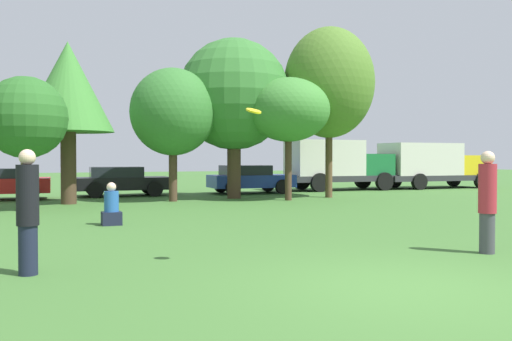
{
  "coord_description": "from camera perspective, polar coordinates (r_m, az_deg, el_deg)",
  "views": [
    {
      "loc": [
        -4.49,
        -5.54,
        1.65
      ],
      "look_at": [
        -0.81,
        3.11,
        1.43
      ],
      "focal_mm": 38.13,
      "sensor_mm": 36.0,
      "label": 1
    }
  ],
  "objects": [
    {
      "name": "ground_plane",
      "position": [
        7.32,
        15.88,
        -11.75
      ],
      "size": [
        120.0,
        120.0,
        0.0
      ],
      "primitive_type": "plane",
      "color": "#3D6B2D"
    },
    {
      "name": "person_thrower",
      "position": [
        8.29,
        -22.83,
        -3.91
      ],
      "size": [
        0.31,
        0.31,
        1.77
      ],
      "rotation": [
        0.0,
        0.0,
        -0.17
      ],
      "color": "#191E33",
      "rests_on": "ground"
    },
    {
      "name": "person_catcher",
      "position": [
        10.19,
        23.1,
        -2.94
      ],
      "size": [
        0.3,
        0.3,
        1.77
      ],
      "rotation": [
        0.0,
        0.0,
        2.98
      ],
      "color": "#3F3F47",
      "rests_on": "ground"
    },
    {
      "name": "frisbee",
      "position": [
        8.18,
        -0.25,
        6.27
      ],
      "size": [
        0.24,
        0.23,
        0.13
      ],
      "color": "yellow"
    },
    {
      "name": "bystander_sitting",
      "position": [
        13.83,
        -14.92,
        -3.8
      ],
      "size": [
        0.47,
        0.39,
        1.05
      ],
      "color": "#191E33",
      "rests_on": "ground"
    },
    {
      "name": "tree_1",
      "position": [
        18.33,
        -23.01,
        5.08
      ],
      "size": [
        2.54,
        2.54,
        4.18
      ],
      "color": "brown",
      "rests_on": "ground"
    },
    {
      "name": "tree_2",
      "position": [
        20.76,
        -19.13,
        8.14
      ],
      "size": [
        3.23,
        3.23,
        5.83
      ],
      "color": "#473323",
      "rests_on": "ground"
    },
    {
      "name": "tree_3",
      "position": [
        20.99,
        -8.72,
        6.06
      ],
      "size": [
        3.23,
        3.23,
        5.07
      ],
      "color": "#473323",
      "rests_on": "ground"
    },
    {
      "name": "tree_4",
      "position": [
        22.42,
        -2.33,
        7.91
      ],
      "size": [
        4.54,
        4.54,
        6.53
      ],
      "color": "#473323",
      "rests_on": "ground"
    },
    {
      "name": "tree_5",
      "position": [
        21.33,
        3.42,
        6.35
      ],
      "size": [
        3.24,
        3.24,
        4.79
      ],
      "color": "#473323",
      "rests_on": "ground"
    },
    {
      "name": "tree_6",
      "position": [
        23.17,
        7.68,
        9.08
      ],
      "size": [
        3.77,
        3.77,
        7.11
      ],
      "color": "brown",
      "rests_on": "ground"
    },
    {
      "name": "parked_car_black",
      "position": [
        24.36,
        -13.94,
        -1.03
      ],
      "size": [
        4.05,
        2.17,
        1.27
      ],
      "rotation": [
        0.0,
        0.0,
        -0.05
      ],
      "color": "black",
      "rests_on": "ground"
    },
    {
      "name": "parked_car_blue",
      "position": [
        25.43,
        -0.67,
        -0.85
      ],
      "size": [
        3.96,
        2.19,
        1.32
      ],
      "rotation": [
        0.0,
        0.0,
        -0.05
      ],
      "color": "#1E389E",
      "rests_on": "ground"
    },
    {
      "name": "delivery_truck_green",
      "position": [
        28.22,
        8.38,
        0.73
      ],
      "size": [
        6.0,
        2.59,
        2.56
      ],
      "rotation": [
        0.0,
        0.0,
        -0.05
      ],
      "color": "#2D2D33",
      "rests_on": "ground"
    },
    {
      "name": "delivery_truck_yellow",
      "position": [
        31.4,
        17.92,
        0.64
      ],
      "size": [
        6.63,
        2.75,
        2.46
      ],
      "rotation": [
        0.0,
        0.0,
        -0.05
      ],
      "color": "#2D2D33",
      "rests_on": "ground"
    }
  ]
}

